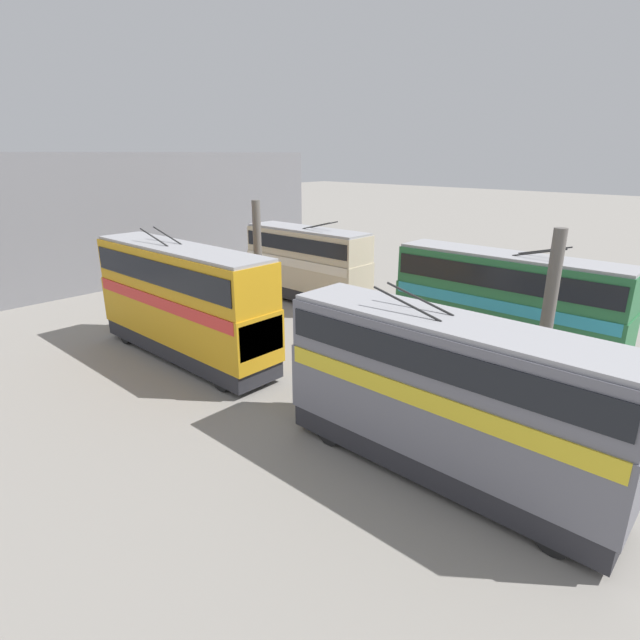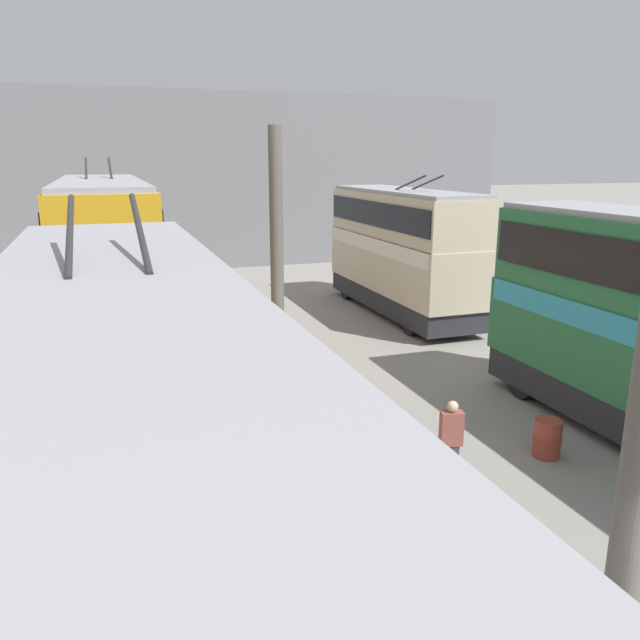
# 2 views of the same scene
# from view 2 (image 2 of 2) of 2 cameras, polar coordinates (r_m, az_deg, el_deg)

# --- Properties ---
(depot_back_wall) EXTENTS (0.50, 36.00, 9.51)m
(depot_back_wall) POSITION_cam_2_polar(r_m,az_deg,el_deg) (35.27, -10.40, 12.29)
(depot_back_wall) COLOR slate
(depot_back_wall) RESTS_ON ground_plane
(support_column_far) EXTENTS (0.81, 0.81, 7.08)m
(support_column_far) POSITION_cam_2_polar(r_m,az_deg,el_deg) (21.24, -4.00, 7.46)
(support_column_far) COLOR #605B56
(support_column_far) RESTS_ON ground_plane
(bus_left_far) EXTENTS (9.10, 2.54, 5.49)m
(bus_left_far) POSITION_cam_2_polar(r_m,az_deg,el_deg) (24.72, 7.53, 6.86)
(bus_left_far) COLOR black
(bus_left_far) RESTS_ON ground_plane
(bus_right_near) EXTENTS (10.33, 2.54, 5.63)m
(bus_right_near) POSITION_cam_2_polar(r_m,az_deg,el_deg) (6.53, -17.04, -15.48)
(bus_right_near) COLOR black
(bus_right_near) RESTS_ON ground_plane
(bus_right_mid) EXTENTS (11.16, 2.54, 6.07)m
(bus_right_mid) POSITION_cam_2_polar(r_m,az_deg,el_deg) (19.65, -18.95, 5.15)
(bus_right_mid) COLOR black
(bus_right_mid) RESTS_ON ground_plane
(person_aisle_midway) EXTENTS (0.34, 0.47, 1.65)m
(person_aisle_midway) POSITION_cam_2_polar(r_m,az_deg,el_deg) (12.32, 11.87, -10.63)
(person_aisle_midway) COLOR #384251
(person_aisle_midway) RESTS_ON ground_plane
(oil_drum) EXTENTS (0.59, 0.59, 0.81)m
(oil_drum) POSITION_cam_2_polar(r_m,az_deg,el_deg) (14.01, 20.06, -10.12)
(oil_drum) COLOR #933828
(oil_drum) RESTS_ON ground_plane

